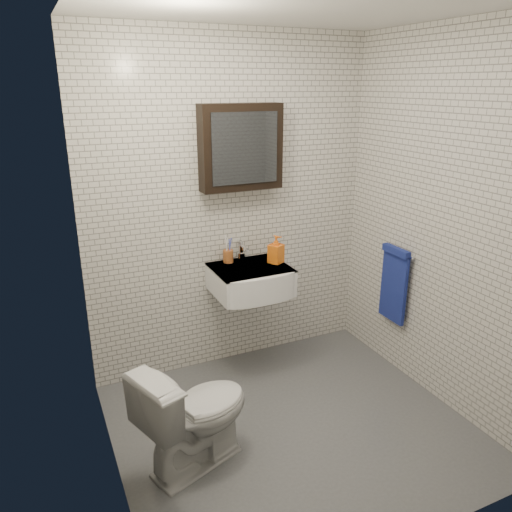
% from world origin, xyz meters
% --- Properties ---
extents(ground, '(2.20, 2.00, 0.01)m').
position_xyz_m(ground, '(0.00, 0.00, 0.01)').
color(ground, '#505458').
rests_on(ground, ground).
extents(room_shell, '(2.22, 2.02, 2.51)m').
position_xyz_m(room_shell, '(0.00, 0.00, 1.47)').
color(room_shell, silver).
rests_on(room_shell, ground).
extents(washbasin, '(0.55, 0.50, 0.20)m').
position_xyz_m(washbasin, '(0.05, 0.73, 0.76)').
color(washbasin, white).
rests_on(washbasin, room_shell).
extents(faucet, '(0.06, 0.20, 0.15)m').
position_xyz_m(faucet, '(0.05, 0.93, 0.92)').
color(faucet, silver).
rests_on(faucet, washbasin).
extents(mirror_cabinet, '(0.60, 0.15, 0.60)m').
position_xyz_m(mirror_cabinet, '(0.05, 0.93, 1.70)').
color(mirror_cabinet, black).
rests_on(mirror_cabinet, room_shell).
extents(towel_rail, '(0.09, 0.30, 0.58)m').
position_xyz_m(towel_rail, '(1.04, 0.35, 0.72)').
color(towel_rail, silver).
rests_on(towel_rail, room_shell).
extents(toothbrush_cup, '(0.08, 0.08, 0.21)m').
position_xyz_m(toothbrush_cup, '(-0.06, 0.94, 0.90)').
color(toothbrush_cup, '#9E5527').
rests_on(toothbrush_cup, washbasin).
extents(soap_bottle, '(0.13, 0.13, 0.21)m').
position_xyz_m(soap_bottle, '(0.27, 0.78, 0.96)').
color(soap_bottle, orange).
rests_on(soap_bottle, washbasin).
extents(toilet, '(0.76, 0.59, 0.68)m').
position_xyz_m(toilet, '(-0.66, -0.04, 0.34)').
color(toilet, silver).
rests_on(toilet, ground).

